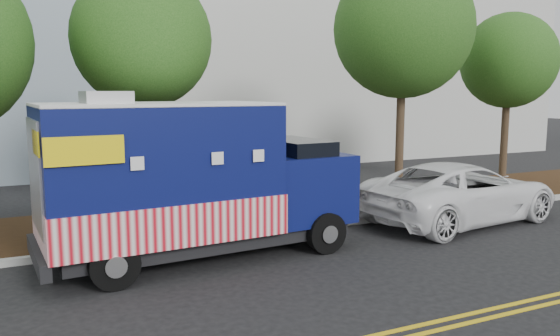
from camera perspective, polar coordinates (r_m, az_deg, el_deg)
name	(u,v)px	position (r m, az deg, el deg)	size (l,w,h in m)	color
ground	(204,261)	(11.71, -7.91, -9.63)	(120.00, 120.00, 0.00)	black
curb	(186,241)	(12.98, -9.77, -7.56)	(120.00, 0.18, 0.15)	#9E9E99
mulch_strip	(165,222)	(14.96, -11.92, -5.54)	(120.00, 4.00, 0.15)	black
tree_b	(142,40)	(14.70, -14.22, 12.89)	(3.54, 3.54, 6.63)	#38281C
tree_c	(403,29)	(17.53, 12.74, 13.98)	(4.23, 4.23, 7.54)	#38281C
tree_d	(509,61)	(21.22, 22.79, 10.26)	(3.34, 3.34, 6.28)	#38281C
food_truck	(187,184)	(11.60, -9.74, -1.69)	(6.88, 3.00, 3.54)	black
white_car	(460,192)	(15.62, 18.34, -2.42)	(2.70, 5.86, 1.63)	white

